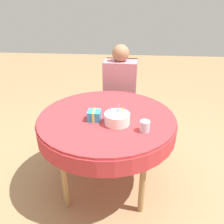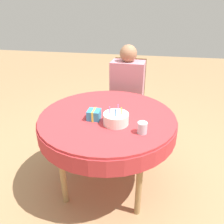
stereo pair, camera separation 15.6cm
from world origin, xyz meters
The scene contains 7 objects.
ground_plane centered at (0.00, 0.00, 0.00)m, with size 12.00×12.00×0.00m, color #A37F56.
dining_table centered at (0.00, 0.00, 0.66)m, with size 1.18×1.18×0.74m.
chair centered at (0.07, 0.95, 0.52)m, with size 0.45×0.45×1.00m.
person centered at (0.06, 0.85, 0.71)m, with size 0.40×0.35×1.19m.
birthday_cake centered at (0.10, -0.13, 0.79)m, with size 0.20×0.20×0.15m.
drinking_glass centered at (0.31, -0.23, 0.79)m, with size 0.07×0.07×0.09m.
gift_box centered at (-0.09, -0.09, 0.78)m, with size 0.10×0.11×0.09m.
Camera 2 is at (0.35, -1.62, 1.60)m, focal length 35.00 mm.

